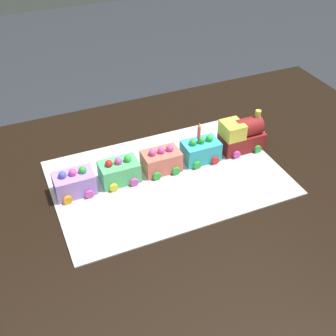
{
  "coord_description": "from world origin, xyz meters",
  "views": [
    {
      "loc": [
        0.4,
        0.75,
        1.46
      ],
      "look_at": [
        0.05,
        -0.06,
        0.77
      ],
      "focal_mm": 45.86,
      "sensor_mm": 36.0,
      "label": 1
    }
  ],
  "objects_px": {
    "dining_table": "(193,216)",
    "birthday_candle": "(199,131)",
    "cake_car_tanker_turquoise": "(201,150)",
    "cake_car_flatbed_lavender": "(74,183)",
    "cake_locomotive": "(242,135)",
    "cake_car_gondola_mint_green": "(119,171)",
    "cake_car_caboose_coral": "(161,161)"
  },
  "relations": [
    {
      "from": "cake_car_caboose_coral",
      "to": "cake_car_flatbed_lavender",
      "type": "xyz_separation_m",
      "value": [
        0.24,
        0.0,
        0.0
      ]
    },
    {
      "from": "cake_car_gondola_mint_green",
      "to": "cake_car_flatbed_lavender",
      "type": "distance_m",
      "value": 0.12
    },
    {
      "from": "cake_car_tanker_turquoise",
      "to": "birthday_candle",
      "type": "xyz_separation_m",
      "value": [
        0.01,
        0.0,
        0.07
      ]
    },
    {
      "from": "cake_car_gondola_mint_green",
      "to": "dining_table",
      "type": "bearing_deg",
      "value": 150.96
    },
    {
      "from": "cake_locomotive",
      "to": "cake_car_caboose_coral",
      "type": "height_order",
      "value": "cake_locomotive"
    },
    {
      "from": "dining_table",
      "to": "birthday_candle",
      "type": "height_order",
      "value": "birthday_candle"
    },
    {
      "from": "dining_table",
      "to": "cake_car_gondola_mint_green",
      "type": "relative_size",
      "value": 14.0
    },
    {
      "from": "cake_car_tanker_turquoise",
      "to": "birthday_candle",
      "type": "height_order",
      "value": "birthday_candle"
    },
    {
      "from": "dining_table",
      "to": "birthday_candle",
      "type": "relative_size",
      "value": 28.33
    },
    {
      "from": "cake_car_gondola_mint_green",
      "to": "cake_car_caboose_coral",
      "type": "bearing_deg",
      "value": 180.0
    },
    {
      "from": "cake_car_tanker_turquoise",
      "to": "cake_car_gondola_mint_green",
      "type": "distance_m",
      "value": 0.24
    },
    {
      "from": "dining_table",
      "to": "cake_locomotive",
      "type": "bearing_deg",
      "value": -153.72
    },
    {
      "from": "cake_car_tanker_turquoise",
      "to": "birthday_candle",
      "type": "relative_size",
      "value": 2.02
    },
    {
      "from": "cake_car_tanker_turquoise",
      "to": "cake_locomotive",
      "type": "bearing_deg",
      "value": 180.0
    },
    {
      "from": "cake_locomotive",
      "to": "cake_car_flatbed_lavender",
      "type": "relative_size",
      "value": 1.4
    },
    {
      "from": "dining_table",
      "to": "cake_car_tanker_turquoise",
      "type": "distance_m",
      "value": 0.18
    },
    {
      "from": "cake_car_tanker_turquoise",
      "to": "cake_car_flatbed_lavender",
      "type": "height_order",
      "value": "same"
    },
    {
      "from": "dining_table",
      "to": "cake_car_tanker_turquoise",
      "type": "relative_size",
      "value": 14.0
    },
    {
      "from": "dining_table",
      "to": "cake_car_tanker_turquoise",
      "type": "xyz_separation_m",
      "value": [
        -0.06,
        -0.1,
        0.14
      ]
    },
    {
      "from": "cake_car_tanker_turquoise",
      "to": "dining_table",
      "type": "bearing_deg",
      "value": 56.05
    },
    {
      "from": "cake_car_gondola_mint_green",
      "to": "birthday_candle",
      "type": "bearing_deg",
      "value": 180.0
    },
    {
      "from": "cake_car_tanker_turquoise",
      "to": "cake_car_gondola_mint_green",
      "type": "height_order",
      "value": "same"
    },
    {
      "from": "dining_table",
      "to": "cake_car_caboose_coral",
      "type": "relative_size",
      "value": 14.0
    },
    {
      "from": "cake_locomotive",
      "to": "cake_car_caboose_coral",
      "type": "bearing_deg",
      "value": -0.0
    },
    {
      "from": "dining_table",
      "to": "cake_car_flatbed_lavender",
      "type": "height_order",
      "value": "cake_car_flatbed_lavender"
    },
    {
      "from": "cake_car_caboose_coral",
      "to": "cake_car_flatbed_lavender",
      "type": "relative_size",
      "value": 1.0
    },
    {
      "from": "cake_locomotive",
      "to": "cake_car_flatbed_lavender",
      "type": "xyz_separation_m",
      "value": [
        0.48,
        -0.0,
        -0.02
      ]
    },
    {
      "from": "cake_locomotive",
      "to": "cake_car_tanker_turquoise",
      "type": "relative_size",
      "value": 1.4
    },
    {
      "from": "cake_car_tanker_turquoise",
      "to": "cake_car_caboose_coral",
      "type": "distance_m",
      "value": 0.12
    },
    {
      "from": "dining_table",
      "to": "cake_car_gondola_mint_green",
      "type": "distance_m",
      "value": 0.24
    },
    {
      "from": "cake_car_caboose_coral",
      "to": "cake_car_tanker_turquoise",
      "type": "bearing_deg",
      "value": 180.0
    },
    {
      "from": "cake_car_caboose_coral",
      "to": "cake_car_gondola_mint_green",
      "type": "height_order",
      "value": "same"
    }
  ]
}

